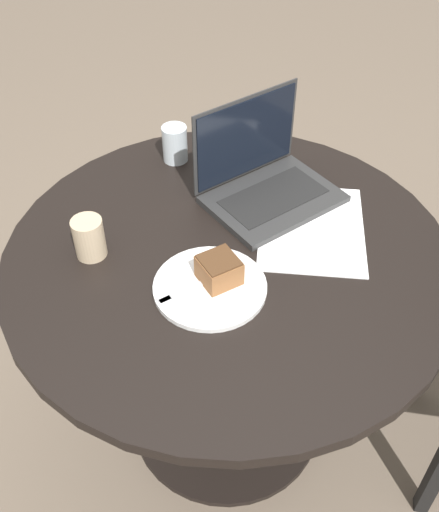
# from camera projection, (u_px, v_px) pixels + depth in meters

# --- Properties ---
(ground_plane) EXTENTS (12.00, 12.00, 0.00)m
(ground_plane) POSITION_uv_depth(u_px,v_px,m) (226.00, 416.00, 1.87)
(ground_plane) COLOR #6B5B4C
(dining_table) EXTENTS (1.04, 1.04, 0.71)m
(dining_table) POSITION_uv_depth(u_px,v_px,m) (228.00, 300.00, 1.50)
(dining_table) COLOR black
(dining_table) RESTS_ON ground_plane
(paper_document) EXTENTS (0.40, 0.38, 0.00)m
(paper_document) POSITION_uv_depth(u_px,v_px,m) (311.00, 228.00, 1.44)
(paper_document) COLOR white
(paper_document) RESTS_ON dining_table
(plate) EXTENTS (0.25, 0.25, 0.01)m
(plate) POSITION_uv_depth(u_px,v_px,m) (210.00, 287.00, 1.29)
(plate) COLOR white
(plate) RESTS_ON dining_table
(cake_slice) EXTENTS (0.09, 0.09, 0.06)m
(cake_slice) POSITION_uv_depth(u_px,v_px,m) (219.00, 270.00, 1.28)
(cake_slice) COLOR brown
(cake_slice) RESTS_ON plate
(fork) EXTENTS (0.05, 0.17, 0.00)m
(fork) POSITION_uv_depth(u_px,v_px,m) (187.00, 290.00, 1.27)
(fork) COLOR silver
(fork) RESTS_ON plate
(coffee_glass) EXTENTS (0.07, 0.07, 0.10)m
(coffee_glass) POSITION_uv_depth(u_px,v_px,m) (89.00, 238.00, 1.34)
(coffee_glass) COLOR #C6AD89
(coffee_glass) RESTS_ON dining_table
(water_glass) EXTENTS (0.07, 0.07, 0.10)m
(water_glass) POSITION_uv_depth(u_px,v_px,m) (175.00, 144.00, 1.61)
(water_glass) COLOR silver
(water_glass) RESTS_ON dining_table
(laptop) EXTENTS (0.30, 0.36, 0.24)m
(laptop) POSITION_uv_depth(u_px,v_px,m) (266.00, 182.00, 1.50)
(laptop) COLOR #2D2D2D
(laptop) RESTS_ON dining_table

